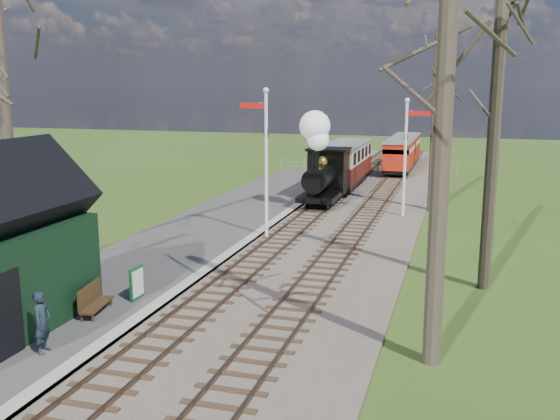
% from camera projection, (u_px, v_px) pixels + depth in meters
% --- Properties ---
extents(distant_hills, '(114.40, 48.00, 22.02)m').
position_uv_depth(distant_hills, '(408.00, 277.00, 74.00)').
color(distant_hills, '#385B23').
rests_on(distant_hills, ground).
extents(ballast_bed, '(8.00, 60.00, 0.10)m').
position_uv_depth(ballast_bed, '(342.00, 213.00, 30.97)').
color(ballast_bed, brown).
rests_on(ballast_bed, ground).
extents(track_near, '(1.60, 60.00, 0.15)m').
position_uv_depth(track_near, '(316.00, 211.00, 31.32)').
color(track_near, brown).
rests_on(track_near, ground).
extents(track_far, '(1.60, 60.00, 0.15)m').
position_uv_depth(track_far, '(368.00, 214.00, 30.60)').
color(track_far, brown).
rests_on(track_far, ground).
extents(platform, '(5.00, 44.00, 0.20)m').
position_uv_depth(platform, '(184.00, 244.00, 24.78)').
color(platform, '#474442').
rests_on(platform, ground).
extents(coping_strip, '(0.40, 44.00, 0.21)m').
position_uv_depth(coping_strip, '(239.00, 248.00, 24.14)').
color(coping_strip, '#B2AD9E').
rests_on(coping_strip, ground).
extents(semaphore_near, '(1.22, 0.24, 6.22)m').
position_uv_depth(semaphore_near, '(265.00, 153.00, 25.20)').
color(semaphore_near, silver).
rests_on(semaphore_near, ground).
extents(semaphore_far, '(1.22, 0.24, 5.72)m').
position_uv_depth(semaphore_far, '(407.00, 149.00, 29.46)').
color(semaphore_far, silver).
rests_on(semaphore_far, ground).
extents(bare_trees, '(15.51, 22.39, 12.00)m').
position_uv_depth(bare_trees, '(271.00, 123.00, 18.76)').
color(bare_trees, '#382D23').
rests_on(bare_trees, ground).
extents(fence_line, '(12.60, 0.08, 1.00)m').
position_uv_depth(fence_line, '(365.00, 167.00, 44.31)').
color(fence_line, slate).
rests_on(fence_line, ground).
extents(locomotive, '(1.96, 4.57, 4.89)m').
position_uv_depth(locomotive, '(323.00, 165.00, 32.30)').
color(locomotive, black).
rests_on(locomotive, ground).
extents(coach, '(2.28, 7.83, 2.40)m').
position_uv_depth(coach, '(345.00, 162.00, 38.12)').
color(coach, black).
rests_on(coach, ground).
extents(red_carriage_a, '(1.87, 4.64, 1.97)m').
position_uv_depth(red_carriage_a, '(399.00, 156.00, 43.70)').
color(red_carriage_a, black).
rests_on(red_carriage_a, ground).
extents(red_carriage_b, '(1.87, 4.64, 1.97)m').
position_uv_depth(red_carriage_b, '(406.00, 148.00, 48.87)').
color(red_carriage_b, black).
rests_on(red_carriage_b, ground).
extents(sign_board, '(0.11, 0.66, 0.97)m').
position_uv_depth(sign_board, '(137.00, 283.00, 18.09)').
color(sign_board, '#104C22').
rests_on(sign_board, platform).
extents(bench, '(0.63, 1.46, 0.81)m').
position_uv_depth(bench, '(93.00, 300.00, 16.99)').
color(bench, '#3F2B16').
rests_on(bench, platform).
extents(person, '(0.44, 0.59, 1.48)m').
position_uv_depth(person, '(42.00, 322.00, 14.42)').
color(person, '#1A2330').
rests_on(person, platform).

